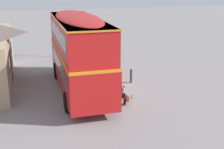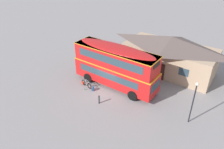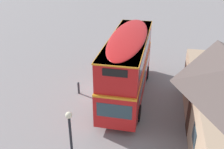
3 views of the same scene
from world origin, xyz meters
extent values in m
plane|color=gray|center=(0.00, 0.00, 0.00)|extent=(120.00, 120.00, 0.00)
cylinder|color=black|center=(3.31, 2.41, 0.55)|extent=(1.11, 0.31, 1.10)
cylinder|color=black|center=(3.24, 0.03, 0.55)|extent=(1.11, 0.31, 1.10)
cylinder|color=black|center=(-2.72, 2.59, 0.55)|extent=(1.11, 0.31, 1.10)
cylinder|color=black|center=(-2.79, 0.22, 0.55)|extent=(1.11, 0.31, 1.10)
cube|color=red|center=(0.26, 1.31, 1.52)|extent=(9.80, 2.80, 2.10)
cube|color=orange|center=(0.26, 1.31, 2.60)|extent=(9.82, 2.82, 0.12)
cube|color=red|center=(0.26, 1.31, 3.58)|extent=(9.51, 2.74, 1.90)
ellipsoid|color=red|center=(0.26, 1.31, 4.61)|extent=(9.31, 2.68, 0.36)
cube|color=#2D424C|center=(5.10, 1.16, 1.77)|extent=(0.12, 2.05, 0.90)
cube|color=black|center=(4.97, 1.17, 4.10)|extent=(0.10, 1.38, 0.44)
cube|color=#2D424C|center=(0.02, 0.08, 1.82)|extent=(7.58, 0.27, 0.76)
cube|color=#2D424C|center=(0.22, 0.10, 3.73)|extent=(7.97, 0.28, 0.80)
cube|color=#2D424C|center=(0.10, 2.56, 1.82)|extent=(7.58, 0.27, 0.76)
cube|color=#2D424C|center=(0.30, 2.53, 3.73)|extent=(7.97, 0.28, 0.80)
cube|color=orange|center=(0.26, 1.31, 4.49)|extent=(9.61, 2.82, 0.08)
torus|color=black|center=(-1.78, -0.83, 0.34)|extent=(0.68, 0.22, 0.68)
torus|color=black|center=(-2.79, -0.62, 0.34)|extent=(0.68, 0.22, 0.68)
cylinder|color=#B2B2B7|center=(-1.78, -0.83, 0.34)|extent=(0.07, 0.11, 0.05)
cylinder|color=#B2B2B7|center=(-2.79, -0.62, 0.34)|extent=(0.07, 0.11, 0.05)
cylinder|color=#B7B7BC|center=(-2.05, -0.77, 0.59)|extent=(0.46, 0.13, 0.65)
cylinder|color=#B7B7BC|center=(-2.12, -0.76, 0.91)|extent=(0.57, 0.15, 0.05)
cylinder|color=#B7B7BC|center=(-2.33, -0.71, 0.60)|extent=(0.18, 0.07, 0.65)
cylinder|color=#B7B7BC|center=(-2.53, -0.67, 0.31)|extent=(0.53, 0.14, 0.09)
cylinder|color=#B7B7BC|center=(-2.59, -0.66, 0.63)|extent=(0.41, 0.11, 0.59)
cylinder|color=#B7B7BC|center=(-1.81, -0.83, 0.62)|extent=(0.10, 0.05, 0.57)
cylinder|color=black|center=(-1.84, -0.82, 0.96)|extent=(0.12, 0.46, 0.03)
ellipsoid|color=black|center=(-2.42, -0.70, 0.95)|extent=(0.28, 0.15, 0.06)
cube|color=red|center=(-2.80, -0.78, 0.36)|extent=(0.30, 0.19, 0.32)
cylinder|color=#D84C33|center=(-2.05, -0.77, 0.59)|extent=(0.07, 0.07, 0.18)
cube|color=#2D4C7A|center=(-1.22, -0.93, 0.25)|extent=(0.35, 0.37, 0.50)
ellipsoid|color=#2D4C7A|center=(-1.22, -0.93, 0.50)|extent=(0.33, 0.35, 0.10)
cube|color=navy|center=(-1.31, -1.00, 0.17)|extent=(0.16, 0.19, 0.17)
cylinder|color=black|center=(-1.08, -0.92, 0.25)|extent=(0.05, 0.05, 0.40)
cylinder|color=black|center=(-1.18, -0.79, 0.25)|extent=(0.05, 0.05, 0.40)
cylinder|color=green|center=(-2.02, -1.36, 0.09)|extent=(0.07, 0.07, 0.18)
cylinder|color=black|center=(-2.02, -1.36, 0.19)|extent=(0.04, 0.04, 0.03)
cube|color=#3D2319|center=(3.86, 5.41, 1.05)|extent=(1.10, 0.05, 2.10)
cube|color=#2D424C|center=(1.15, 5.44, 1.83)|extent=(1.10, 0.05, 0.90)
cube|color=#2D424C|center=(6.57, 5.38, 1.83)|extent=(1.10, 0.05, 0.90)
cylinder|color=black|center=(9.04, 0.01, 1.98)|extent=(0.11, 0.11, 3.96)
sphere|color=#F2E5BF|center=(9.04, 0.01, 4.08)|extent=(0.28, 0.28, 0.28)
cylinder|color=#333338|center=(0.70, -2.35, 0.42)|extent=(0.16, 0.16, 0.85)
sphere|color=#333338|center=(0.70, -2.35, 0.89)|extent=(0.16, 0.16, 0.16)
camera|label=1|loc=(-17.15, 4.65, 6.55)|focal=47.16mm
camera|label=2|loc=(11.48, -16.05, 13.69)|focal=34.65mm
camera|label=3|loc=(17.00, 3.21, 10.04)|focal=41.20mm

